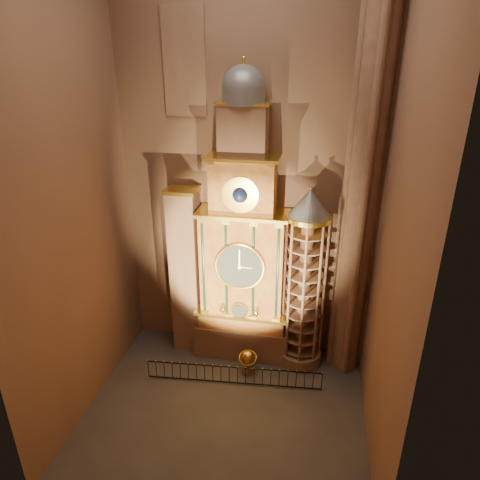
% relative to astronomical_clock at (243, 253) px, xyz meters
% --- Properties ---
extents(floor, '(14.00, 14.00, 0.00)m').
position_rel_astronomical_clock_xyz_m(floor, '(0.00, -4.96, -6.68)').
color(floor, '#383330').
rests_on(floor, ground).
extents(wall_back, '(22.00, 0.00, 22.00)m').
position_rel_astronomical_clock_xyz_m(wall_back, '(0.00, 1.04, 4.32)').
color(wall_back, '#8C654B').
rests_on(wall_back, floor).
extents(wall_left, '(0.00, 22.00, 22.00)m').
position_rel_astronomical_clock_xyz_m(wall_left, '(-7.00, -4.96, 4.32)').
color(wall_left, '#8C654B').
rests_on(wall_left, floor).
extents(wall_right, '(0.00, 22.00, 22.00)m').
position_rel_astronomical_clock_xyz_m(wall_right, '(7.00, -4.96, 4.32)').
color(wall_right, '#8C654B').
rests_on(wall_right, floor).
extents(astronomical_clock, '(5.60, 2.41, 16.70)m').
position_rel_astronomical_clock_xyz_m(astronomical_clock, '(0.00, 0.00, 0.00)').
color(astronomical_clock, '#8C634C').
rests_on(astronomical_clock, floor).
extents(portrait_tower, '(1.80, 1.60, 10.20)m').
position_rel_astronomical_clock_xyz_m(portrait_tower, '(-3.40, 0.02, -1.53)').
color(portrait_tower, '#8C634C').
rests_on(portrait_tower, floor).
extents(stair_turret, '(2.50, 2.50, 10.80)m').
position_rel_astronomical_clock_xyz_m(stair_turret, '(3.50, -0.26, -1.41)').
color(stair_turret, '#8C634C').
rests_on(stair_turret, floor).
extents(gothic_pier, '(2.04, 2.04, 22.00)m').
position_rel_astronomical_clock_xyz_m(gothic_pier, '(6.10, 0.04, 4.32)').
color(gothic_pier, '#8C634C').
rests_on(gothic_pier, floor).
extents(stained_glass_window, '(2.20, 0.14, 5.20)m').
position_rel_astronomical_clock_xyz_m(stained_glass_window, '(-3.20, 0.95, 9.82)').
color(stained_glass_window, navy).
rests_on(stained_glass_window, wall_back).
extents(celestial_globe, '(1.04, 0.98, 1.48)m').
position_rel_astronomical_clock_xyz_m(celestial_globe, '(0.64, -1.93, -5.79)').
color(celestial_globe, '#8C634C').
rests_on(celestial_globe, floor).
extents(iron_railing, '(9.59, 0.81, 1.12)m').
position_rel_astronomical_clock_xyz_m(iron_railing, '(0.02, -2.99, -6.07)').
color(iron_railing, black).
rests_on(iron_railing, floor).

